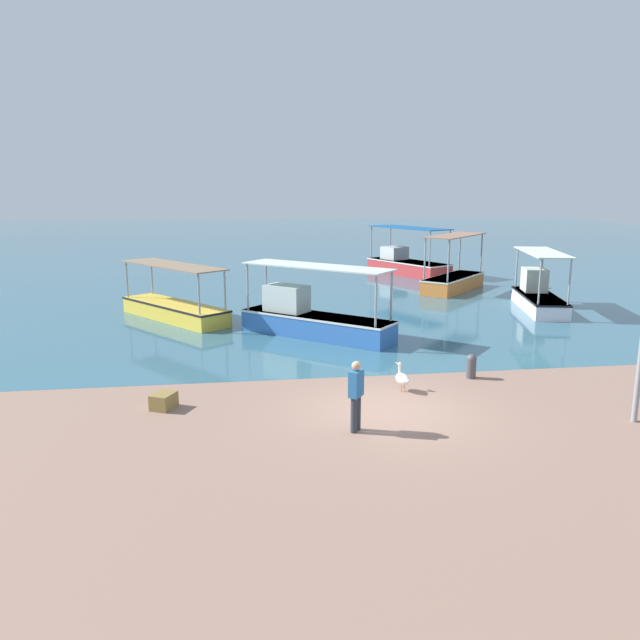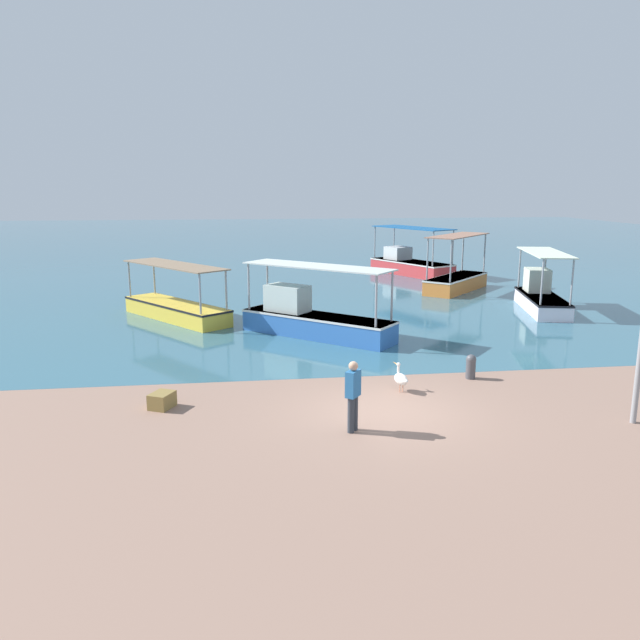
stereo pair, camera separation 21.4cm
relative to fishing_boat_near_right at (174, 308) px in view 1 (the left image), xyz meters
The scene contains 11 objects.
ground 13.67m from the fishing_boat_near_right, 62.65° to the right, with size 120.00×120.00×0.00m, color #8F6D5D.
harbor_water 36.41m from the fishing_boat_near_right, 80.07° to the left, with size 110.00×90.00×0.00m, color #346477.
fishing_boat_near_right is the anchor object (origin of this frame).
fishing_boat_far_right 6.62m from the fishing_boat_near_right, 35.05° to the right, with size 5.62×5.16×2.70m.
fishing_boat_center 16.43m from the fishing_boat_near_right, ahead, with size 2.67×5.35×2.69m.
fishing_boat_far_left 18.27m from the fishing_boat_near_right, 41.69° to the left, with size 4.48×6.21×3.00m.
fishing_boat_near_left 15.39m from the fishing_boat_near_right, 20.88° to the left, with size 4.65×4.85×3.01m.
pelican 12.78m from the fishing_boat_near_right, 56.34° to the right, with size 0.42×0.79×0.80m.
mooring_bollard 13.57m from the fishing_boat_near_right, 45.87° to the right, with size 0.30×0.30×0.73m.
fisherman_standing 14.29m from the fishing_boat_near_right, 68.45° to the right, with size 0.42×0.45×1.69m.
cargo_crate 11.14m from the fishing_boat_near_right, 86.62° to the right, with size 0.64×0.49×0.40m, color olive.
Camera 1 is at (-3.77, -14.57, 5.62)m, focal length 35.00 mm.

